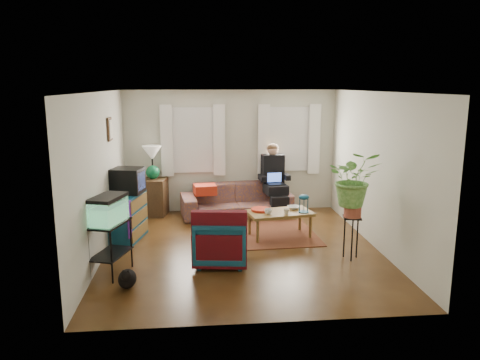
{
  "coord_description": "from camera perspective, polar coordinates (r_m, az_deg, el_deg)",
  "views": [
    {
      "loc": [
        -0.74,
        -7.43,
        2.72
      ],
      "look_at": [
        0.0,
        0.4,
        1.1
      ],
      "focal_mm": 35.0,
      "sensor_mm": 36.0,
      "label": 1
    }
  ],
  "objects": [
    {
      "name": "wall_back",
      "position": [
        10.06,
        -1.13,
        3.53
      ],
      "size": [
        4.5,
        0.01,
        2.6
      ],
      "primitive_type": "cube",
      "color": "silver",
      "rests_on": "floor"
    },
    {
      "name": "potted_plant",
      "position": [
        7.4,
        13.69,
        -0.86
      ],
      "size": [
        0.91,
        0.83,
        0.87
      ],
      "primitive_type": "imported",
      "rotation": [
        0.0,
        0.0,
        -0.21
      ],
      "color": "#599947",
      "rests_on": "plant_stand"
    },
    {
      "name": "wall_right",
      "position": [
        8.13,
        16.26,
        1.12
      ],
      "size": [
        0.01,
        5.0,
        2.6
      ],
      "primitive_type": "cube",
      "color": "silver",
      "rests_on": "floor"
    },
    {
      "name": "table_lamp",
      "position": [
        9.87,
        -10.63,
        2.02
      ],
      "size": [
        0.46,
        0.46,
        0.71
      ],
      "primitive_type": null,
      "rotation": [
        0.0,
        0.0,
        -0.17
      ],
      "color": "white",
      "rests_on": "side_table"
    },
    {
      "name": "side_table",
      "position": [
        10.01,
        -10.48,
        -2.03
      ],
      "size": [
        0.61,
        0.61,
        0.77
      ],
      "primitive_type": "cube",
      "rotation": [
        0.0,
        0.0,
        -0.17
      ],
      "color": "#3C2516",
      "rests_on": "floor"
    },
    {
      "name": "plant_stand",
      "position": [
        7.62,
        13.4,
        -6.87
      ],
      "size": [
        0.34,
        0.34,
        0.69
      ],
      "primitive_type": "cube",
      "rotation": [
        0.0,
        0.0,
        -0.21
      ],
      "color": "black",
      "rests_on": "floor"
    },
    {
      "name": "ceiling",
      "position": [
        7.47,
        0.3,
        10.72
      ],
      "size": [
        4.5,
        5.0,
        0.01
      ],
      "primitive_type": "cube",
      "color": "white",
      "rests_on": "wall_back"
    },
    {
      "name": "area_rug",
      "position": [
        8.65,
        2.53,
        -6.64
      ],
      "size": [
        2.08,
        1.7,
        0.01
      ],
      "primitive_type": "cube",
      "rotation": [
        0.0,
        0.0,
        0.05
      ],
      "color": "maroon",
      "rests_on": "floor"
    },
    {
      "name": "black_cat",
      "position": [
        6.64,
        -13.59,
        -11.4
      ],
      "size": [
        0.27,
        0.39,
        0.32
      ],
      "primitive_type": "ellipsoid",
      "rotation": [
        0.0,
        0.0,
        0.06
      ],
      "color": "black",
      "rests_on": "floor"
    },
    {
      "name": "aquarium",
      "position": [
        6.91,
        -15.75,
        -3.43
      ],
      "size": [
        0.53,
        0.71,
        0.41
      ],
      "primitive_type": "cube",
      "rotation": [
        0.0,
        0.0,
        -0.32
      ],
      "color": "#7FD899",
      "rests_on": "aquarium_stand"
    },
    {
      "name": "wall_left",
      "position": [
        7.71,
        -16.59,
        0.54
      ],
      "size": [
        0.01,
        5.0,
        2.6
      ],
      "primitive_type": "cube",
      "color": "silver",
      "rests_on": "floor"
    },
    {
      "name": "serape_throw",
      "position": [
        6.89,
        -2.54,
        -6.54
      ],
      "size": [
        0.83,
        0.29,
        0.67
      ],
      "primitive_type": "cube",
      "rotation": [
        0.0,
        0.0,
        -0.12
      ],
      "color": "#9E0A0A",
      "rests_on": "armchair"
    },
    {
      "name": "birdcage",
      "position": [
        8.41,
        7.78,
        -2.83
      ],
      "size": [
        0.22,
        0.22,
        0.33
      ],
      "primitive_type": null,
      "rotation": [
        0.0,
        0.0,
        0.18
      ],
      "color": "#115B6B",
      "rests_on": "coffee_table"
    },
    {
      "name": "curtains_right",
      "position": [
        10.1,
        6.02,
        4.93
      ],
      "size": [
        1.36,
        0.06,
        1.5
      ],
      "primitive_type": "cube",
      "color": "white",
      "rests_on": "wall_back"
    },
    {
      "name": "bowl",
      "position": [
        8.64,
        6.57,
        -3.35
      ],
      "size": [
        0.26,
        0.26,
        0.06
      ],
      "primitive_type": "imported",
      "rotation": [
        0.0,
        0.0,
        0.18
      ],
      "color": "white",
      "rests_on": "coffee_table"
    },
    {
      "name": "sofa",
      "position": [
        9.78,
        -0.46,
        -1.81
      ],
      "size": [
        2.37,
        1.17,
        0.89
      ],
      "primitive_type": "imported",
      "rotation": [
        0.0,
        0.0,
        0.13
      ],
      "color": "brown",
      "rests_on": "floor"
    },
    {
      "name": "dresser",
      "position": [
        8.53,
        -13.66,
        -4.38
      ],
      "size": [
        0.65,
        1.0,
        0.83
      ],
      "primitive_type": "cube",
      "rotation": [
        0.0,
        0.0,
        -0.22
      ],
      "color": "#12666C",
      "rests_on": "floor"
    },
    {
      "name": "coffee_table",
      "position": [
        8.51,
        4.86,
        -5.38
      ],
      "size": [
        1.23,
        0.81,
        0.47
      ],
      "primitive_type": "cube",
      "rotation": [
        0.0,
        0.0,
        0.18
      ],
      "color": "brown",
      "rests_on": "floor"
    },
    {
      "name": "wall_front",
      "position": [
        5.18,
        3.04,
        -4.29
      ],
      "size": [
        4.5,
        0.01,
        2.6
      ],
      "primitive_type": "cube",
      "color": "silver",
      "rests_on": "floor"
    },
    {
      "name": "crt_tv",
      "position": [
        8.45,
        -13.53,
        -0.07
      ],
      "size": [
        0.6,
        0.56,
        0.44
      ],
      "primitive_type": "cube",
      "rotation": [
        0.0,
        0.0,
        -0.22
      ],
      "color": "black",
      "rests_on": "dresser"
    },
    {
      "name": "snack_tray",
      "position": [
        8.48,
        2.55,
        -3.62
      ],
      "size": [
        0.41,
        0.41,
        0.04
      ],
      "primitive_type": "cylinder",
      "rotation": [
        0.0,
        0.0,
        0.18
      ],
      "color": "#B21414",
      "rests_on": "coffee_table"
    },
    {
      "name": "floor",
      "position": [
        7.95,
        0.28,
        -8.38
      ],
      "size": [
        4.5,
        5.0,
        0.01
      ],
      "primitive_type": "cube",
      "color": "#4F2B14",
      "rests_on": "ground"
    },
    {
      "name": "cup_a",
      "position": [
        8.25,
        3.46,
        -3.85
      ],
      "size": [
        0.15,
        0.15,
        0.1
      ],
      "primitive_type": "imported",
      "rotation": [
        0.0,
        0.0,
        0.18
      ],
      "color": "white",
      "rests_on": "coffee_table"
    },
    {
      "name": "seated_person",
      "position": [
        9.93,
        4.16,
        -0.26
      ],
      "size": [
        0.65,
        0.76,
        1.35
      ],
      "primitive_type": null,
      "rotation": [
        0.0,
        0.0,
        0.13
      ],
      "color": "black",
      "rests_on": "sofa"
    },
    {
      "name": "window_left",
      "position": [
        9.98,
        -5.73,
        4.85
      ],
      "size": [
        1.08,
        0.04,
        1.38
      ],
      "primitive_type": "cube",
      "color": "white",
      "rests_on": "wall_back"
    },
    {
      "name": "aquarium_stand",
      "position": [
        7.08,
        -15.49,
        -8.05
      ],
      "size": [
        0.58,
        0.78,
        0.77
      ],
      "primitive_type": "cube",
      "rotation": [
        0.0,
        0.0,
        -0.32
      ],
      "color": "black",
      "rests_on": "floor"
    },
    {
      "name": "armchair",
      "position": [
        7.24,
        -2.34,
        -7.04
      ],
      "size": [
        0.87,
        0.83,
        0.81
      ],
      "primitive_type": "imported",
      "rotation": [
        0.0,
        0.0,
        3.02
      ],
      "color": "#105361",
      "rests_on": "floor"
    },
    {
      "name": "curtains_left",
      "position": [
        9.9,
        -5.74,
        4.8
      ],
      "size": [
        1.36,
        0.06,
        1.5
      ],
      "primitive_type": "cube",
      "color": "white",
      "rests_on": "wall_back"
    },
    {
      "name": "cup_b",
      "position": [
        8.28,
        5.68,
        -3.84
      ],
      "size": [
        0.12,
        0.12,
        0.1
      ],
      "primitive_type": "imported",
      "rotation": [
        0.0,
        0.0,
        0.18
      ],
      "color": "beige",
      "rests_on": "coffee_table"
    },
    {
      "name": "picture_frame",
      "position": [
        8.44,
        -15.53,
        5.99
      ],
      "size": [
        0.04,
        0.32,
        0.4
      ],
      "primitive_type": "cube",
      "color": "#3D2616",
      "rests_on": "wall_left"
    },
    {
      "name": "window_right",
      "position": [
        10.17,
        5.93,
        4.98
      ],
      "size": [
        1.08,
        0.04,
        1.38
      ],
      "primitive_type": "cube",
      "color": "white",
      "rests_on": "wall_back"
    }
  ]
}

